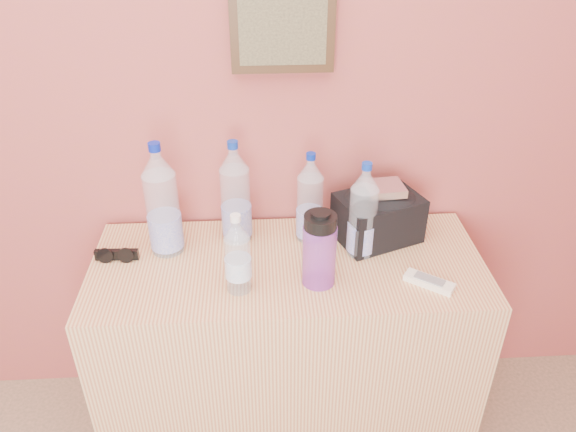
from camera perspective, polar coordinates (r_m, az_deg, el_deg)
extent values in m
plane|color=#A34A3E|center=(1.74, -12.96, 16.49)|extent=(4.00, 0.00, 4.00)
cube|color=#9F8255|center=(1.98, -0.03, -13.53)|extent=(1.21, 0.50, 0.76)
cylinder|color=white|center=(1.74, -12.63, 1.02)|extent=(0.10, 0.10, 0.32)
cylinder|color=#0B1F99|center=(1.65, -13.43, 6.85)|extent=(0.04, 0.04, 0.02)
cylinder|color=silver|center=(1.77, -5.34, 1.91)|extent=(0.09, 0.09, 0.30)
cylinder|color=#0E3197|center=(1.69, -5.65, 7.22)|extent=(0.03, 0.03, 0.02)
cylinder|color=white|center=(1.77, 2.23, 1.40)|extent=(0.08, 0.08, 0.27)
cylinder|color=#082596|center=(1.70, 2.35, 6.09)|extent=(0.03, 0.03, 0.02)
cylinder|color=white|center=(1.71, 7.62, 0.08)|extent=(0.09, 0.09, 0.27)
cylinder|color=#0E35A6|center=(1.63, 8.03, 5.04)|extent=(0.03, 0.03, 0.02)
cylinder|color=white|center=(1.57, -5.13, -4.29)|extent=(0.07, 0.07, 0.22)
cylinder|color=white|center=(1.50, -5.37, -0.21)|extent=(0.03, 0.03, 0.02)
cylinder|color=purple|center=(1.60, 3.19, -3.99)|extent=(0.10, 0.10, 0.19)
cylinder|color=black|center=(1.54, 3.32, -0.40)|extent=(0.09, 0.09, 0.05)
cube|color=white|center=(1.69, 14.15, -6.52)|extent=(0.14, 0.12, 0.02)
cube|color=white|center=(1.77, 9.72, 2.77)|extent=(0.13, 0.11, 0.03)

